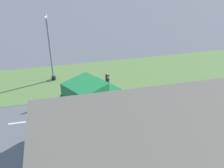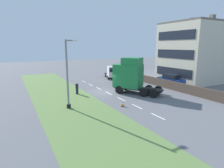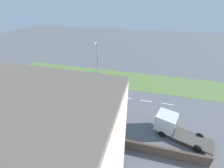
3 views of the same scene
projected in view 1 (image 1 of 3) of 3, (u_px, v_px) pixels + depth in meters
The scene contains 7 objects.
ground_plane at pixel (106, 112), 23.96m from camera, with size 120.00×120.00×0.00m, color slate.
grass_verge at pixel (95, 77), 28.97m from camera, with size 7.00×44.00×0.01m.
lane_markings at pixel (98, 113), 23.83m from camera, with size 0.16×21.00×0.00m.
lorry_cab at pixel (89, 110), 20.16m from camera, with size 5.58×6.49×4.86m.
lamp_post at pixel (50, 52), 26.94m from camera, with size 1.33×0.41×6.85m.
pedestrian at pixel (107, 80), 26.95m from camera, with size 0.39×0.39×1.56m.
traffic_cone_lead at pixel (29, 109), 23.78m from camera, with size 0.36×0.36×0.58m.
Camera 1 is at (18.96, -3.52, 14.42)m, focal length 45.00 mm.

